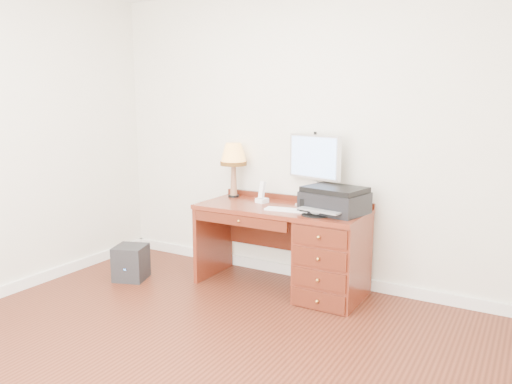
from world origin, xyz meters
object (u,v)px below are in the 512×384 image
Objects in this scene: desk at (314,249)px; monitor at (314,161)px; phone at (262,196)px; chair at (320,236)px; leg_lamp at (233,158)px; equipment_box at (131,262)px; printer at (335,200)px.

monitor is (-0.12, 0.22, 0.74)m from desk.
phone is (-0.44, -0.15, -0.34)m from monitor.
phone is 0.66m from chair.
leg_lamp is (-0.93, 0.18, 0.72)m from desk.
equipment_box is (-1.65, -0.52, -0.25)m from desk.
desk is 0.12m from chair.
desk is 0.48m from printer.
monitor is at bearing 155.15° from printer.
chair is 1.81m from equipment_box.
monitor is 1.97m from equipment_box.
printer reaches higher than equipment_box.
printer is 1.72× the size of equipment_box.
printer reaches higher than phone.
monitor reaches higher than printer.
monitor reaches higher than leg_lamp.
chair reaches higher than desk.
printer is 1.15m from leg_lamp.
desk is 1.73× the size of chair.
printer is 2.02m from equipment_box.
leg_lamp is at bearing 178.41° from phone.
phone is at bearing -15.87° from leg_lamp.
monitor is 1.13× the size of printer.
monitor reaches higher than phone.
leg_lamp reaches higher than chair.
leg_lamp reaches higher than equipment_box.
chair is (0.59, -0.04, -0.28)m from phone.
monitor is at bearing 118.27° from desk.
phone is (-0.56, 0.07, 0.40)m from desk.
equipment_box is (-1.09, -0.59, -0.64)m from phone.
phone is at bearing -145.14° from monitor.
phone is at bearing -173.60° from printer.
equipment_box is at bearing -152.51° from printer.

